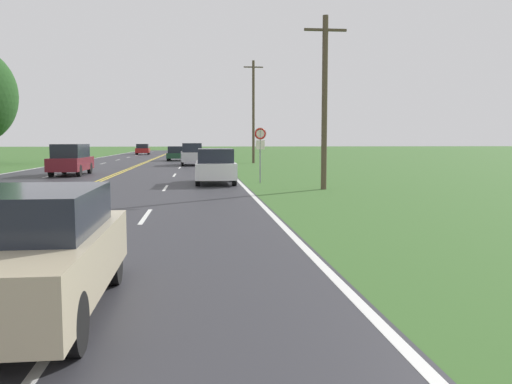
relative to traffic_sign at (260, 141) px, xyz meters
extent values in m
cube|color=white|center=(-4.50, -20.69, -2.05)|extent=(0.12, 3.00, 0.00)
cube|color=white|center=(-4.50, -11.69, -2.05)|extent=(0.12, 3.00, 0.00)
cube|color=white|center=(-4.50, -2.69, -2.05)|extent=(0.12, 3.00, 0.00)
cube|color=white|center=(-4.50, 6.31, -2.05)|extent=(0.12, 3.00, 0.00)
cube|color=white|center=(-4.50, 15.31, -2.05)|extent=(0.12, 3.00, 0.00)
cube|color=white|center=(-4.50, 24.31, -2.05)|extent=(0.12, 3.00, 0.00)
cube|color=white|center=(-4.50, 33.31, -2.05)|extent=(0.12, 3.00, 0.00)
cube|color=white|center=(-4.50, 42.31, -2.05)|extent=(0.12, 3.00, 0.00)
cube|color=white|center=(-4.50, 51.31, -2.05)|extent=(0.12, 3.00, 0.00)
cube|color=white|center=(-4.50, 60.31, -2.05)|extent=(0.12, 3.00, 0.00)
cube|color=white|center=(-4.50, 69.31, -2.05)|extent=(0.12, 3.00, 0.00)
cube|color=white|center=(-4.50, 78.31, -2.05)|extent=(0.12, 3.00, 0.00)
cube|color=white|center=(-11.78, 6.31, -2.05)|extent=(0.12, 3.00, 0.00)
cube|color=white|center=(-11.78, 15.31, -2.05)|extent=(0.12, 3.00, 0.00)
cube|color=white|center=(-11.78, 24.31, -2.05)|extent=(0.12, 3.00, 0.00)
cube|color=white|center=(-11.78, 33.31, -2.05)|extent=(0.12, 3.00, 0.00)
cube|color=white|center=(-11.78, 42.31, -2.05)|extent=(0.12, 3.00, 0.00)
cube|color=white|center=(-11.78, 51.31, -2.05)|extent=(0.12, 3.00, 0.00)
cube|color=white|center=(-11.78, 60.31, -2.05)|extent=(0.12, 3.00, 0.00)
cube|color=white|center=(-11.78, 69.31, -2.05)|extent=(0.12, 3.00, 0.00)
cube|color=white|center=(-11.78, 78.31, -2.05)|extent=(0.12, 3.00, 0.00)
cylinder|color=gray|center=(0.00, 0.02, -0.72)|extent=(0.07, 0.07, 2.68)
cylinder|color=silver|center=(0.00, 0.00, 0.37)|extent=(0.60, 0.02, 0.60)
torus|color=red|center=(0.00, -0.01, 0.37)|extent=(0.55, 0.07, 0.55)
cube|color=silver|center=(0.00, 0.00, -0.18)|extent=(0.44, 0.02, 0.44)
cylinder|color=brown|center=(2.31, -3.87, 1.59)|extent=(0.24, 0.24, 7.31)
cube|color=brown|center=(2.31, -3.87, 4.65)|extent=(1.80, 0.12, 0.10)
cylinder|color=brown|center=(2.07, 23.82, 2.66)|extent=(0.24, 0.24, 9.45)
cube|color=brown|center=(2.07, 23.82, 6.78)|extent=(1.80, 0.12, 0.10)
cylinder|color=black|center=(-4.26, -21.41, -1.75)|extent=(0.21, 0.63, 0.63)
cylinder|color=black|center=(-4.28, -18.78, -1.75)|extent=(0.21, 0.63, 0.63)
cube|color=#C1B28E|center=(-5.14, -20.10, -1.43)|extent=(1.98, 4.26, 0.70)
cube|color=#1E232D|center=(-5.14, -19.93, -0.82)|extent=(1.73, 2.35, 0.51)
cylinder|color=black|center=(-1.40, -1.75, -1.73)|extent=(0.21, 0.67, 0.67)
cylinder|color=black|center=(-3.09, -1.73, -1.73)|extent=(0.21, 0.67, 0.67)
cylinder|color=black|center=(-1.37, 1.06, -1.73)|extent=(0.21, 0.67, 0.67)
cylinder|color=black|center=(-3.05, 1.08, -1.73)|extent=(0.21, 0.67, 0.67)
cube|color=white|center=(-2.23, -0.34, -1.39)|extent=(1.94, 4.56, 0.75)
cube|color=#1E232D|center=(-2.23, -0.34, -0.69)|extent=(1.69, 3.19, 0.65)
cylinder|color=black|center=(-11.48, 8.52, -1.71)|extent=(0.20, 0.71, 0.71)
cylinder|color=black|center=(-9.90, 8.51, -1.71)|extent=(0.20, 0.71, 0.71)
cylinder|color=black|center=(-11.50, 5.51, -1.71)|extent=(0.20, 0.71, 0.71)
cylinder|color=black|center=(-9.92, 5.50, -1.71)|extent=(0.20, 0.71, 0.71)
cube|color=maroon|center=(-10.70, 7.01, -1.36)|extent=(1.81, 4.86, 0.76)
cube|color=#1E232D|center=(-10.70, 7.01, -0.58)|extent=(1.59, 3.41, 0.81)
cylinder|color=black|center=(-2.78, 18.38, -1.68)|extent=(0.23, 0.78, 0.77)
cylinder|color=black|center=(-4.37, 18.32, -1.68)|extent=(0.23, 0.78, 0.77)
cylinder|color=black|center=(-2.89, 21.35, -1.68)|extent=(0.23, 0.78, 0.77)
cylinder|color=black|center=(-4.48, 21.29, -1.68)|extent=(0.23, 0.78, 0.77)
cube|color=silver|center=(-3.63, 19.84, -1.33)|extent=(1.98, 4.86, 0.78)
cube|color=#1E232D|center=(-3.63, 19.84, -0.56)|extent=(1.71, 3.41, 0.75)
cylinder|color=black|center=(-4.50, 29.47, -1.76)|extent=(0.22, 0.62, 0.61)
cylinder|color=black|center=(-6.18, 29.54, -1.76)|extent=(0.22, 0.62, 0.61)
cylinder|color=black|center=(-4.41, 31.78, -1.76)|extent=(0.22, 0.62, 0.61)
cylinder|color=black|center=(-6.10, 31.85, -1.76)|extent=(0.22, 0.62, 0.61)
cube|color=#1E472D|center=(-5.30, 30.66, -1.52)|extent=(2.02, 3.80, 0.54)
cube|color=#1E232D|center=(-5.30, 30.66, -0.90)|extent=(1.76, 2.67, 0.69)
cylinder|color=black|center=(-2.66, 41.46, -1.73)|extent=(0.21, 0.67, 0.67)
cylinder|color=black|center=(-4.38, 41.44, -1.73)|extent=(0.21, 0.67, 0.67)
cylinder|color=black|center=(-2.70, 43.92, -1.73)|extent=(0.21, 0.67, 0.67)
cylinder|color=black|center=(-4.42, 43.89, -1.73)|extent=(0.21, 0.67, 0.67)
cube|color=#47474C|center=(-3.54, 42.68, -1.48)|extent=(1.99, 3.99, 0.57)
cube|color=#1E232D|center=(-3.54, 42.84, -0.90)|extent=(1.73, 2.21, 0.59)
cylinder|color=black|center=(-12.29, 57.29, -1.76)|extent=(0.21, 0.61, 0.61)
cylinder|color=black|center=(-10.54, 57.33, -1.76)|extent=(0.21, 0.61, 0.61)
cylinder|color=black|center=(-12.24, 55.06, -1.76)|extent=(0.21, 0.61, 0.61)
cylinder|color=black|center=(-10.49, 55.10, -1.76)|extent=(0.21, 0.61, 0.61)
cube|color=#A81E1E|center=(-11.39, 56.20, -1.44)|extent=(2.03, 3.64, 0.70)
cube|color=#1E232D|center=(-11.39, 56.20, -0.77)|extent=(1.77, 2.56, 0.64)
camera|label=1|loc=(-3.03, -26.65, 0.02)|focal=38.00mm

